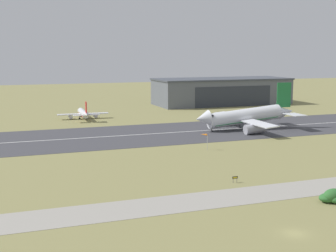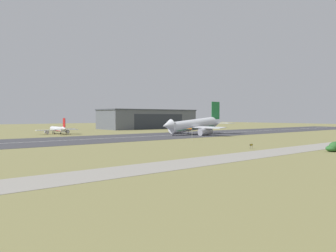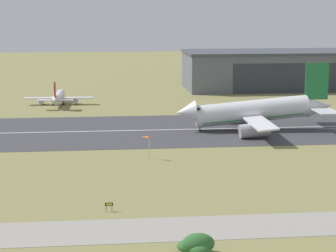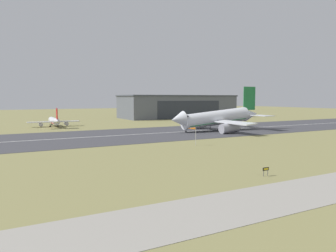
% 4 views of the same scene
% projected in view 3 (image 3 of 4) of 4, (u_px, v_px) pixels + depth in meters
% --- Properties ---
extents(ground_plane, '(721.78, 721.78, 0.00)m').
position_uv_depth(ground_plane, '(79.00, 181.00, 130.17)').
color(ground_plane, olive).
extents(runway_strip, '(481.78, 47.89, 0.06)m').
position_uv_depth(runway_strip, '(84.00, 132.00, 181.05)').
color(runway_strip, '#3D3D42').
rests_on(runway_strip, ground_plane).
extents(runway_centreline, '(433.61, 0.70, 0.01)m').
position_uv_depth(runway_centreline, '(84.00, 131.00, 181.05)').
color(runway_centreline, silver).
rests_on(runway_centreline, runway_strip).
extents(taxiway_road, '(361.34, 11.31, 0.05)m').
position_uv_depth(taxiway_road, '(74.00, 233.00, 100.98)').
color(taxiway_road, gray).
rests_on(taxiway_road, ground_plane).
extents(hangar_building, '(81.76, 31.39, 15.75)m').
position_uv_depth(hangar_building, '(283.00, 70.00, 272.25)').
color(hangar_building, slate).
rests_on(hangar_building, ground_plane).
extents(airplane_landing, '(44.76, 45.68, 18.79)m').
position_uv_depth(airplane_landing, '(253.00, 112.00, 182.17)').
color(airplane_landing, silver).
rests_on(airplane_landing, ground_plane).
extents(airplane_parked_west, '(24.04, 25.20, 9.23)m').
position_uv_depth(airplane_parked_west, '(58.00, 97.00, 228.45)').
color(airplane_parked_west, silver).
rests_on(airplane_parked_west, ground_plane).
extents(shrub_clump, '(5.33, 4.60, 2.96)m').
position_uv_depth(shrub_clump, '(197.00, 245.00, 92.40)').
color(shrub_clump, '#2D662D').
rests_on(shrub_clump, ground_plane).
extents(windsock_pole, '(2.01, 2.09, 5.27)m').
position_uv_depth(windsock_pole, '(145.00, 138.00, 148.64)').
color(windsock_pole, '#B7B7BC').
rests_on(windsock_pole, ground_plane).
extents(runway_sign, '(1.40, 0.13, 1.55)m').
position_uv_depth(runway_sign, '(109.00, 205.00, 111.13)').
color(runway_sign, '#4C4C51').
rests_on(runway_sign, ground_plane).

